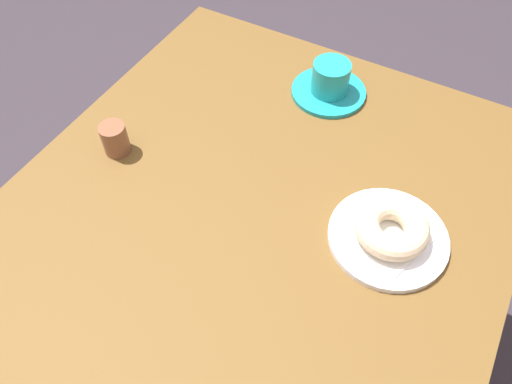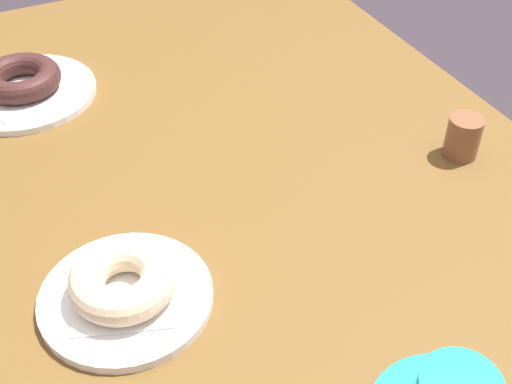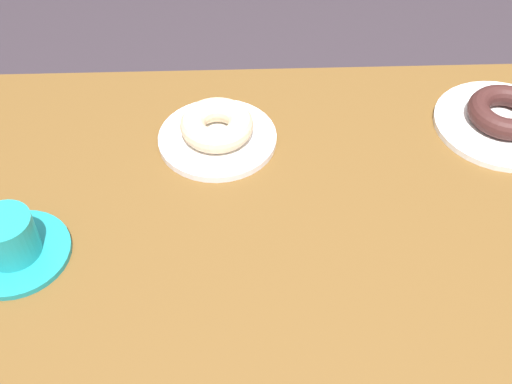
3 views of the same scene
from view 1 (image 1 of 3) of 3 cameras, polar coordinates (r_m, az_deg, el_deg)
The scene contains 6 objects.
table at distance 0.84m, azimuth -4.72°, elevation -11.59°, with size 1.21×0.82×0.70m.
plate_sugar_ring at distance 0.83m, azimuth 14.84°, elevation -5.06°, with size 0.19×0.19×0.01m, color white.
napkin_sugar_ring at distance 0.83m, azimuth 14.94°, elevation -4.79°, with size 0.11×0.11×0.00m, color white.
donut_sugar_ring at distance 0.81m, azimuth 15.26°, elevation -3.96°, with size 0.12×0.12×0.04m, color beige.
coffee_cup at distance 1.03m, azimuth 8.45°, elevation 12.30°, with size 0.15×0.15×0.07m.
sugar_jar at distance 0.94m, azimuth -15.84°, elevation 5.88°, with size 0.05×0.05×0.06m, color brown.
Camera 1 is at (0.29, 0.24, 1.39)m, focal length 34.97 mm.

